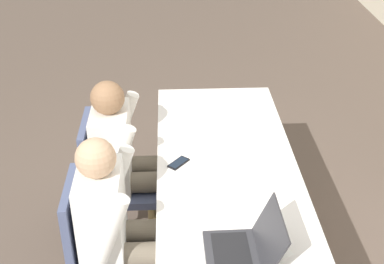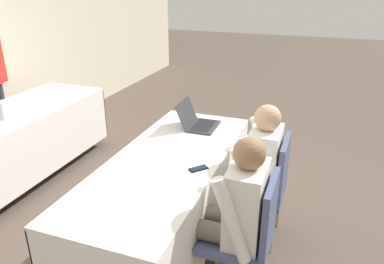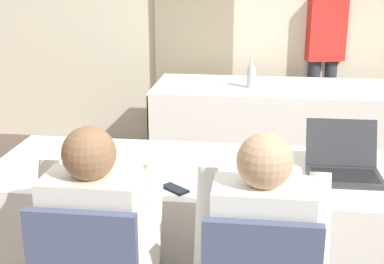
# 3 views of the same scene
# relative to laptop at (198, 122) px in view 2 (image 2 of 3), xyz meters

# --- Properties ---
(ground_plane) EXTENTS (24.00, 24.00, 0.00)m
(ground_plane) POSITION_rel_laptop_xyz_m (-0.70, 0.01, -0.79)
(ground_plane) COLOR brown
(conference_table_near) EXTENTS (2.05, 0.80, 0.75)m
(conference_table_near) POSITION_rel_laptop_xyz_m (-0.70, 0.01, -0.22)
(conference_table_near) COLOR white
(conference_table_near) RESTS_ON ground_plane
(conference_table_far) EXTENTS (2.05, 0.80, 0.75)m
(conference_table_far) POSITION_rel_laptop_xyz_m (-0.24, 1.91, -0.22)
(conference_table_far) COLOR white
(conference_table_far) RESTS_ON ground_plane
(laptop) EXTENTS (0.34, 0.34, 0.23)m
(laptop) POSITION_rel_laptop_xyz_m (0.00, 0.00, 0.00)
(laptop) COLOR #333338
(laptop) RESTS_ON conference_table_near
(cell_phone) EXTENTS (0.14, 0.13, 0.01)m
(cell_phone) POSITION_rel_laptop_xyz_m (-0.77, -0.27, -0.04)
(cell_phone) COLOR black
(cell_phone) RESTS_ON conference_table_near
(paper_beside_laptop) EXTENTS (0.30, 0.35, 0.00)m
(paper_beside_laptop) POSITION_rel_laptop_xyz_m (-0.06, 0.06, -0.04)
(paper_beside_laptop) COLOR white
(paper_beside_laptop) RESTS_ON conference_table_near
(paper_centre_table) EXTENTS (0.27, 0.34, 0.00)m
(paper_centre_table) POSITION_rel_laptop_xyz_m (-0.74, 0.03, -0.04)
(paper_centre_table) COLOR white
(paper_centre_table) RESTS_ON conference_table_near
(water_bottle) EXTENTS (0.07, 0.07, 0.24)m
(water_bottle) POSITION_rel_laptop_xyz_m (-0.47, 1.82, 0.06)
(water_bottle) COLOR #B7B7C1
(water_bottle) RESTS_ON conference_table_far
(chair_near_left) EXTENTS (0.44, 0.44, 0.89)m
(chair_near_left) POSITION_rel_laptop_xyz_m (-1.01, -0.70, -0.30)
(chair_near_left) COLOR tan
(chair_near_left) RESTS_ON ground_plane
(chair_near_right) EXTENTS (0.44, 0.44, 0.89)m
(chair_near_right) POSITION_rel_laptop_xyz_m (-0.38, -0.70, -0.30)
(chair_near_right) COLOR tan
(chair_near_right) RESTS_ON ground_plane
(person_checkered_shirt) EXTENTS (0.50, 0.52, 1.15)m
(person_checkered_shirt) POSITION_rel_laptop_xyz_m (-1.01, -0.60, -0.14)
(person_checkered_shirt) COLOR #665B4C
(person_checkered_shirt) RESTS_ON ground_plane
(person_white_shirt) EXTENTS (0.50, 0.52, 1.15)m
(person_white_shirt) POSITION_rel_laptop_xyz_m (-0.38, -0.60, -0.14)
(person_white_shirt) COLOR #665B4C
(person_white_shirt) RESTS_ON ground_plane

